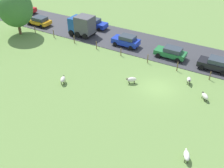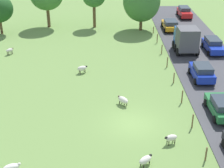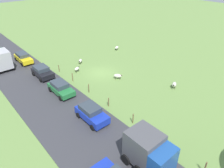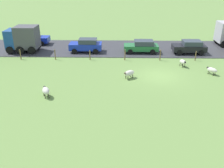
{
  "view_description": "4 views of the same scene",
  "coord_description": "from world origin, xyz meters",
  "px_view_note": "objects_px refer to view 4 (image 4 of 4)",
  "views": [
    {
      "loc": [
        -23.57,
        -7.53,
        17.27
      ],
      "look_at": [
        -2.48,
        4.7,
        0.41
      ],
      "focal_mm": 41.16,
      "sensor_mm": 36.0,
      "label": 1
    },
    {
      "loc": [
        -2.13,
        -23.31,
        15.35
      ],
      "look_at": [
        -1.56,
        6.75,
        0.3
      ],
      "focal_mm": 54.05,
      "sensor_mm": 36.0,
      "label": 2
    },
    {
      "loc": [
        17.78,
        23.22,
        14.97
      ],
      "look_at": [
        2.08,
        4.98,
        0.97
      ],
      "focal_mm": 33.59,
      "sensor_mm": 36.0,
      "label": 3
    },
    {
      "loc": [
        -22.91,
        4.27,
        9.46
      ],
      "look_at": [
        -3.11,
        4.71,
        0.48
      ],
      "focal_mm": 40.05,
      "sensor_mm": 36.0,
      "label": 4
    }
  ],
  "objects_px": {
    "truck_1": "(23,38)",
    "car_0": "(142,46)",
    "car_3": "(86,45)",
    "car_5": "(32,38)",
    "car_6": "(190,47)",
    "sheep_5": "(183,62)",
    "sheep_3": "(212,70)",
    "sheep_0": "(46,91)",
    "sheep_2": "(129,73)"
  },
  "relations": [
    {
      "from": "truck_1",
      "to": "car_5",
      "type": "bearing_deg",
      "value": 1.53
    },
    {
      "from": "sheep_0",
      "to": "car_5",
      "type": "height_order",
      "value": "car_5"
    },
    {
      "from": "sheep_3",
      "to": "car_5",
      "type": "height_order",
      "value": "car_5"
    },
    {
      "from": "truck_1",
      "to": "car_3",
      "type": "xyz_separation_m",
      "value": [
        0.0,
        -7.93,
        -0.84
      ]
    },
    {
      "from": "car_3",
      "to": "car_5",
      "type": "distance_m",
      "value": 8.75
    },
    {
      "from": "car_3",
      "to": "car_5",
      "type": "bearing_deg",
      "value": 66.55
    },
    {
      "from": "car_6",
      "to": "truck_1",
      "type": "bearing_deg",
      "value": 89.12
    },
    {
      "from": "sheep_3",
      "to": "truck_1",
      "type": "xyz_separation_m",
      "value": [
        7.29,
        21.33,
        1.29
      ]
    },
    {
      "from": "car_3",
      "to": "car_6",
      "type": "bearing_deg",
      "value": -91.43
    },
    {
      "from": "sheep_5",
      "to": "truck_1",
      "type": "bearing_deg",
      "value": 74.86
    },
    {
      "from": "sheep_2",
      "to": "sheep_0",
      "type": "bearing_deg",
      "value": 120.43
    },
    {
      "from": "sheep_5",
      "to": "truck_1",
      "type": "height_order",
      "value": "truck_1"
    },
    {
      "from": "sheep_2",
      "to": "sheep_3",
      "type": "bearing_deg",
      "value": -82.23
    },
    {
      "from": "sheep_3",
      "to": "sheep_5",
      "type": "xyz_separation_m",
      "value": [
        2.17,
        2.39,
        0.07
      ]
    },
    {
      "from": "car_3",
      "to": "truck_1",
      "type": "bearing_deg",
      "value": 90.0
    },
    {
      "from": "sheep_0",
      "to": "sheep_3",
      "type": "xyz_separation_m",
      "value": [
        5.23,
        -15.25,
        -0.09
      ]
    },
    {
      "from": "sheep_0",
      "to": "sheep_3",
      "type": "height_order",
      "value": "sheep_0"
    },
    {
      "from": "sheep_5",
      "to": "truck_1",
      "type": "xyz_separation_m",
      "value": [
        5.13,
        18.94,
        1.22
      ]
    },
    {
      "from": "car_5",
      "to": "car_3",
      "type": "bearing_deg",
      "value": -113.45
    },
    {
      "from": "sheep_5",
      "to": "car_5",
      "type": "height_order",
      "value": "car_5"
    },
    {
      "from": "sheep_0",
      "to": "car_0",
      "type": "distance_m",
      "value": 15.24
    },
    {
      "from": "sheep_5",
      "to": "car_0",
      "type": "xyz_separation_m",
      "value": [
        5.01,
        4.0,
        0.31
      ]
    },
    {
      "from": "sheep_2",
      "to": "car_0",
      "type": "relative_size",
      "value": 0.29
    },
    {
      "from": "sheep_5",
      "to": "truck_1",
      "type": "relative_size",
      "value": 0.28
    },
    {
      "from": "sheep_0",
      "to": "sheep_5",
      "type": "distance_m",
      "value": 14.84
    },
    {
      "from": "sheep_5",
      "to": "car_5",
      "type": "relative_size",
      "value": 0.24
    },
    {
      "from": "car_0",
      "to": "car_5",
      "type": "bearing_deg",
      "value": 76.52
    },
    {
      "from": "truck_1",
      "to": "sheep_2",
      "type": "bearing_deg",
      "value": -122.85
    },
    {
      "from": "sheep_5",
      "to": "car_5",
      "type": "distance_m",
      "value": 20.89
    },
    {
      "from": "sheep_2",
      "to": "sheep_5",
      "type": "bearing_deg",
      "value": -60.77
    },
    {
      "from": "sheep_5",
      "to": "car_0",
      "type": "distance_m",
      "value": 6.42
    },
    {
      "from": "sheep_0",
      "to": "sheep_5",
      "type": "bearing_deg",
      "value": -60.12
    },
    {
      "from": "car_3",
      "to": "car_6",
      "type": "height_order",
      "value": "car_3"
    },
    {
      "from": "truck_1",
      "to": "car_5",
      "type": "height_order",
      "value": "truck_1"
    },
    {
      "from": "truck_1",
      "to": "car_0",
      "type": "height_order",
      "value": "truck_1"
    },
    {
      "from": "sheep_5",
      "to": "car_5",
      "type": "bearing_deg",
      "value": 65.67
    },
    {
      "from": "car_6",
      "to": "sheep_0",
      "type": "bearing_deg",
      "value": 129.5
    },
    {
      "from": "sheep_2",
      "to": "car_5",
      "type": "height_order",
      "value": "car_5"
    },
    {
      "from": "sheep_2",
      "to": "car_5",
      "type": "xyz_separation_m",
      "value": [
        11.91,
        13.14,
        0.38
      ]
    },
    {
      "from": "car_3",
      "to": "car_5",
      "type": "height_order",
      "value": "car_3"
    },
    {
      "from": "car_0",
      "to": "car_6",
      "type": "height_order",
      "value": "car_6"
    },
    {
      "from": "sheep_0",
      "to": "sheep_2",
      "type": "bearing_deg",
      "value": -59.57
    },
    {
      "from": "sheep_2",
      "to": "car_3",
      "type": "xyz_separation_m",
      "value": [
        8.42,
        5.11,
        0.41
      ]
    },
    {
      "from": "car_3",
      "to": "sheep_2",
      "type": "bearing_deg",
      "value": -148.74
    },
    {
      "from": "sheep_2",
      "to": "sheep_5",
      "type": "xyz_separation_m",
      "value": [
        3.3,
        -5.89,
        0.03
      ]
    },
    {
      "from": "truck_1",
      "to": "sheep_5",
      "type": "bearing_deg",
      "value": -105.14
    },
    {
      "from": "car_5",
      "to": "sheep_0",
      "type": "bearing_deg",
      "value": -158.92
    },
    {
      "from": "truck_1",
      "to": "car_3",
      "type": "height_order",
      "value": "truck_1"
    },
    {
      "from": "sheep_2",
      "to": "car_6",
      "type": "xyz_separation_m",
      "value": [
        8.1,
        -7.82,
        0.37
      ]
    },
    {
      "from": "sheep_3",
      "to": "car_3",
      "type": "bearing_deg",
      "value": 61.43
    }
  ]
}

